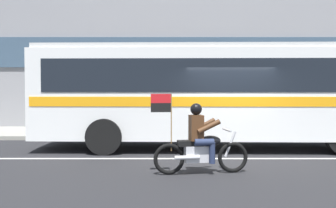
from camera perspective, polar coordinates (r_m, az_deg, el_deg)
ground_plane at (r=11.16m, az=9.13°, el=-7.52°), size 60.00×60.00×0.00m
sidewalk_curb at (r=16.16m, az=6.21°, el=-4.26°), size 28.00×3.80×0.15m
lane_center_stripe at (r=10.57m, az=9.66°, el=-8.03°), size 26.60×0.14×0.01m
office_building_facade at (r=18.63m, az=5.48°, el=12.35°), size 28.00×0.89×10.35m
transit_bus at (r=12.19m, az=8.39°, el=2.19°), size 11.82×2.88×3.22m
motorcycle_with_rider at (r=8.52m, az=4.71°, el=-5.94°), size 2.18×0.70×1.78m
fire_hydrant at (r=14.65m, az=1.51°, el=-3.16°), size 0.22×0.30×0.75m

